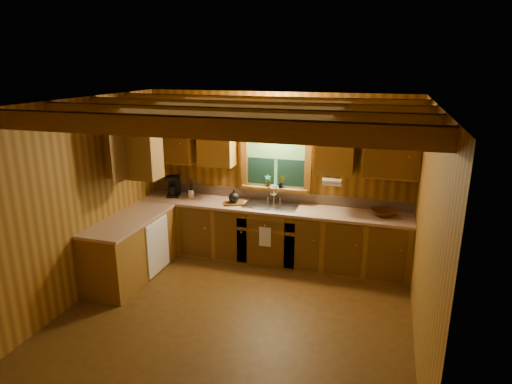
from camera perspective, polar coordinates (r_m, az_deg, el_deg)
The scene contains 20 objects.
room at distance 5.15m, azimuth -2.57°, elevation -2.95°, with size 4.20×4.20×4.20m.
ceiling_beams at distance 4.89m, azimuth -2.75°, elevation 10.32°, with size 4.20×2.54×0.18m.
base_cabinets at distance 6.75m, azimuth -2.85°, elevation -6.04°, with size 4.20×2.22×0.86m.
countertop at distance 6.59m, azimuth -2.77°, elevation -2.42°, with size 4.20×2.24×0.04m.
backsplash at distance 6.97m, azimuth 2.57°, elevation -0.49°, with size 4.20×0.02×0.16m, color tan.
dishwasher_panel at distance 6.63m, azimuth -12.66°, elevation -6.88°, with size 0.02×0.60×0.80m, color white.
upper_cabinets at distance 6.50m, azimuth -3.21°, elevation 6.06°, with size 4.19×1.77×0.78m.
window at distance 6.81m, azimuth 2.59°, elevation 3.89°, with size 1.12×0.08×1.00m.
window_sill at distance 6.87m, azimuth 2.45°, elevation 0.48°, with size 1.06×0.14×0.04m, color brown.
wall_sconce at distance 6.59m, azimuth 2.40°, elevation 9.07°, with size 0.45×0.21×0.17m.
paper_towel_roll at distance 6.37m, azimuth 9.87°, elevation 1.28°, with size 0.11×0.11×0.27m, color white.
dish_towel at distance 6.56m, azimuth 1.18°, elevation -5.86°, with size 0.18×0.01×0.30m, color white.
sink at distance 6.75m, azimuth 1.97°, elevation -2.17°, with size 0.82×0.48×0.43m.
coffee_maker at distance 7.32m, azimuth -10.72°, elevation 0.77°, with size 0.19×0.24×0.34m.
utensil_crock at distance 7.19m, azimuth -8.50°, elevation -0.15°, with size 0.11×0.11×0.31m.
cutting_board at distance 6.81m, azimuth -2.91°, elevation -1.48°, with size 0.30×0.22×0.03m, color #5A3A13.
teakettle at distance 6.78m, azimuth -2.92°, elevation -0.72°, with size 0.16×0.16×0.20m.
wicker_basket at distance 6.55m, azimuth 16.26°, elevation -2.61°, with size 0.35×0.35×0.09m, color #48230C.
potted_plant_left at distance 6.85m, azimuth 1.56°, elevation 1.46°, with size 0.10×0.07×0.19m, color #5A3A13.
potted_plant_right at distance 6.79m, azimuth 3.31°, elevation 1.32°, with size 0.11×0.09×0.20m, color #5A3A13.
Camera 1 is at (1.62, -4.58, 3.02)m, focal length 30.71 mm.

